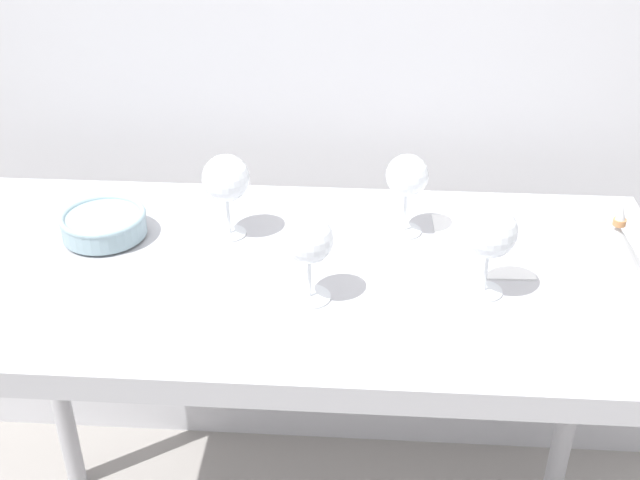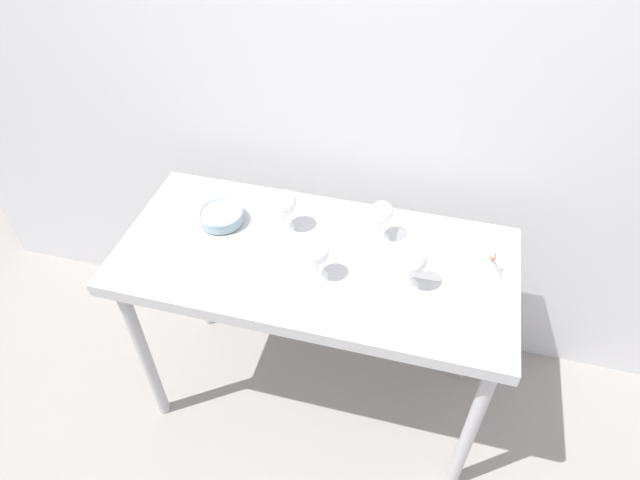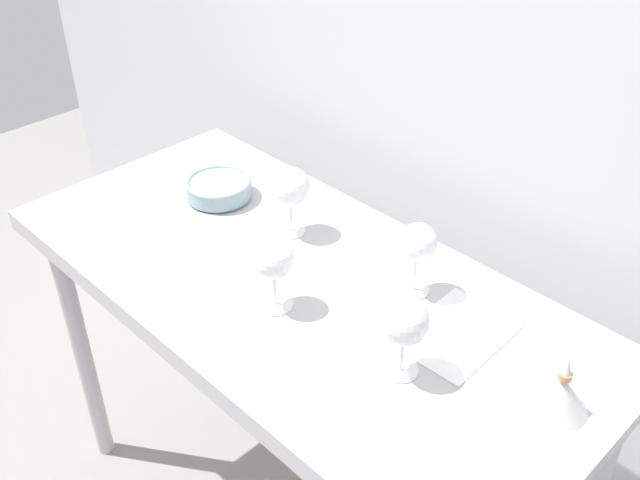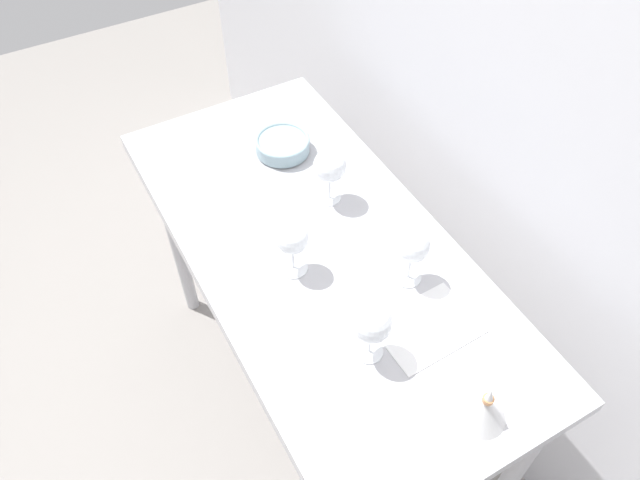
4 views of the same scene
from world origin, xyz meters
name	(u,v)px [view 3 (image 3 of 4)]	position (x,y,z in m)	size (l,w,h in m)	color
back_wall	(455,42)	(0.00, 0.49, 1.30)	(3.80, 0.04, 2.60)	silver
steel_counter	(298,315)	(0.00, -0.01, 0.79)	(1.40, 0.65, 0.90)	#B1B1B7
wine_glass_far_left	(290,189)	(-0.14, 0.11, 1.02)	(0.09, 0.09, 0.17)	white
wine_glass_near_right	(404,322)	(0.34, -0.06, 1.02)	(0.09, 0.09, 0.17)	white
wine_glass_near_center	(274,261)	(0.03, -0.10, 1.01)	(0.08, 0.08, 0.16)	white
wine_glass_far_right	(417,245)	(0.20, 0.14, 1.02)	(0.08, 0.08, 0.17)	white
tasting_sheet_upper	(457,334)	(0.35, 0.09, 0.90)	(0.17, 0.23, 0.00)	white
tasting_bowl	(219,188)	(-0.38, 0.08, 0.93)	(0.17, 0.17, 0.05)	beige
decanter_funnel	(561,393)	(0.59, 0.06, 0.94)	(0.11, 0.11, 0.12)	silver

